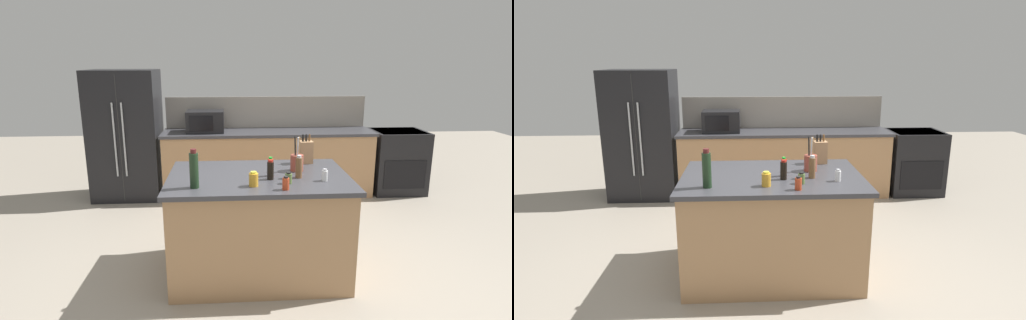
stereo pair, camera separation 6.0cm
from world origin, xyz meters
The scene contains 17 objects.
ground_plane centered at (0.00, 0.00, 0.00)m, with size 14.00×14.00×0.00m, color gray.
back_counter_run centered at (0.30, 2.20, 0.47)m, with size 3.01×0.66×0.94m.
wall_backsplash centered at (0.30, 2.52, 1.17)m, with size 2.97×0.03×0.46m, color gray.
kitchen_island centered at (0.00, 0.00, 0.47)m, with size 1.61×1.08×0.94m.
refrigerator centered at (-1.71, 2.25, 0.90)m, with size 0.93×0.75×1.80m.
range_oven centered at (2.22, 2.20, 0.47)m, with size 0.76×0.65×0.92m.
microwave centered at (-0.59, 2.20, 1.09)m, with size 0.52×0.39×0.30m.
knife_block centered at (0.50, 0.39, 1.05)m, with size 0.14×0.11×0.29m.
utensil_crock centered at (0.36, 0.12, 1.02)m, with size 0.12×0.12×0.32m.
soy_sauce_bottle centered at (0.09, -0.13, 1.02)m, with size 0.06×0.06×0.17m.
salt_shaker centered at (0.55, -0.21, 0.99)m, with size 0.05×0.05×0.11m.
pepper_grinder centered at (0.34, -0.10, 1.04)m, with size 0.06×0.06×0.20m.
spice_jar_oregano centered at (0.23, -0.26, 0.99)m, with size 0.06×0.06×0.10m.
honey_jar centered at (-0.06, -0.31, 1.00)m, with size 0.08×0.08×0.12m.
hot_sauce_bottle centered at (0.10, -0.03, 1.02)m, with size 0.05×0.05×0.17m.
wine_bottle centered at (-0.54, -0.32, 1.09)m, with size 0.07×0.07×0.32m.
spice_jar_paprika centered at (0.19, -0.42, 0.99)m, with size 0.06×0.06×0.11m.
Camera 2 is at (-0.19, -3.41, 1.96)m, focal length 28.00 mm.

